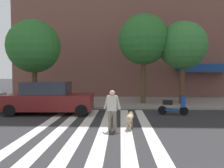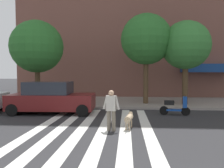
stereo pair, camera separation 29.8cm
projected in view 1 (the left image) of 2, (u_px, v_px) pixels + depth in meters
ground_plane at (57, 136)px, 7.85m from camera, size 160.00×160.00×0.00m
sidewalk_far at (91, 102)px, 16.79m from camera, size 80.00×6.00×0.15m
crosswalk_stripes at (90, 136)px, 7.80m from camera, size 4.95×11.33×0.01m
parked_car_behind_first at (50, 98)px, 12.23m from camera, size 4.83×2.16×1.83m
parked_scooter at (173, 106)px, 11.85m from camera, size 1.63×0.54×1.11m
street_tree_nearest at (34, 47)px, 14.67m from camera, size 3.62×3.62×5.81m
street_tree_middle at (144, 40)px, 15.26m from camera, size 3.60×3.60×6.37m
street_tree_further at (183, 46)px, 15.05m from camera, size 3.37×3.37×5.80m
pedestrian_dog_walker at (112, 108)px, 8.51m from camera, size 0.71×0.30×1.64m
dog_on_leash at (130, 118)px, 8.94m from camera, size 0.39×1.13×0.65m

